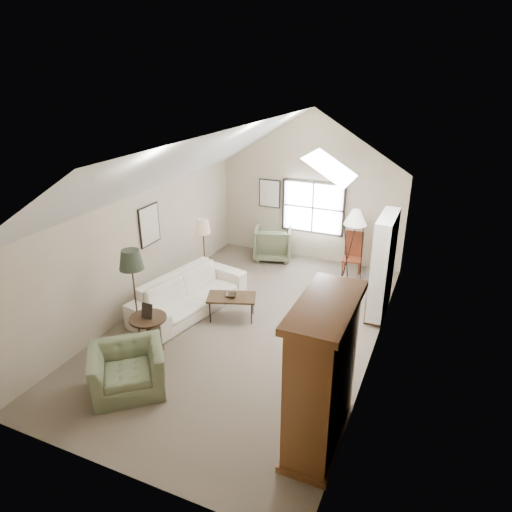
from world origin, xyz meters
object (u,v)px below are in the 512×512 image
at_px(armchair_far, 273,243).
at_px(side_table, 149,333).
at_px(sofa, 190,293).
at_px(side_chair, 352,255).
at_px(coffee_table, 232,307).
at_px(armoire, 322,376).
at_px(armchair_near, 127,370).

xyz_separation_m(armchair_far, side_table, (-0.48, -5.02, -0.11)).
xyz_separation_m(sofa, armchair_far, (0.58, 3.42, 0.06)).
relative_size(armchair_far, side_chair, 0.87).
bearing_deg(coffee_table, armchair_far, 96.93).
bearing_deg(armoire, side_table, 165.49).
bearing_deg(side_table, armoire, -14.51).
distance_m(armoire, armchair_near, 3.24).
height_order(armoire, sofa, armoire).
distance_m(sofa, side_table, 1.60).
bearing_deg(sofa, armoire, -113.22).
xyz_separation_m(armchair_far, coffee_table, (0.41, -3.38, -0.20)).
xyz_separation_m(armchair_near, side_table, (-0.36, 1.08, -0.03)).
relative_size(armchair_far, coffee_table, 1.01).
bearing_deg(armoire, armchair_near, -176.85).
bearing_deg(armchair_far, sofa, 63.23).
bearing_deg(side_table, coffee_table, 61.68).
distance_m(coffee_table, side_table, 1.87).
relative_size(sofa, armchair_near, 2.36).
bearing_deg(armchair_near, armoire, -36.78).
bearing_deg(armoire, armchair_far, 117.11).
bearing_deg(side_chair, armoire, -86.77).
height_order(armchair_near, side_table, armchair_near).
height_order(sofa, armchair_near, sofa).
bearing_deg(coffee_table, armoire, -44.22).
bearing_deg(coffee_table, armchair_near, -101.03).
height_order(side_table, side_chair, side_chair).
distance_m(sofa, coffee_table, 1.00).
distance_m(armchair_near, coffee_table, 2.78).
height_order(armchair_near, side_chair, side_chair).
bearing_deg(sofa, coffee_table, -75.75).
bearing_deg(side_table, armchair_near, -71.85).
xyz_separation_m(sofa, side_chair, (2.83, 3.09, 0.18)).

